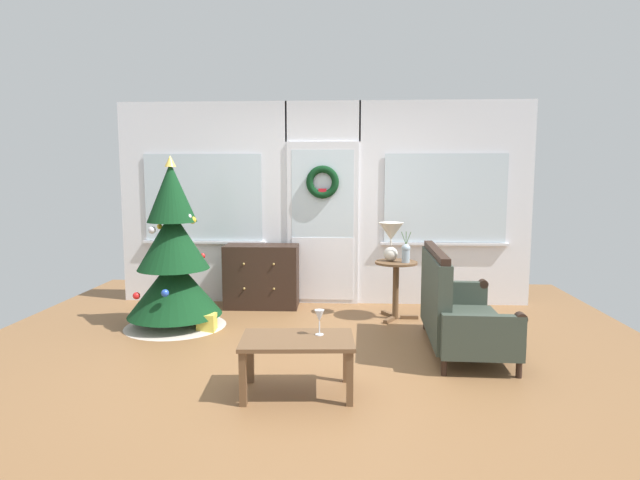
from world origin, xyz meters
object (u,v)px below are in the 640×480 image
christmas_tree (174,264)px  dresser_cabinet (262,276)px  side_table (396,278)px  flower_vase (406,252)px  gift_box (207,322)px  table_lamp (391,236)px  wine_glass (319,317)px  coffee_table (297,346)px  settee_sofa (455,311)px

christmas_tree → dresser_cabinet: christmas_tree is taller
side_table → christmas_tree: bearing=-169.9°
flower_vase → gift_box: size_ratio=1.90×
table_lamp → wine_glass: (-0.69, -2.09, -0.38)m
flower_vase → coffee_table: (-1.01, -2.08, -0.42)m
coffee_table → gift_box: 1.92m
table_lamp → side_table: bearing=-33.7°
christmas_tree → coffee_table: bearing=-48.7°
coffee_table → wine_glass: wine_glass is taller
dresser_cabinet → table_lamp: table_lamp is taller
christmas_tree → wine_glass: bearing=-44.2°
christmas_tree → dresser_cabinet: size_ratio=2.03×
flower_vase → gift_box: 2.30m
dresser_cabinet → flower_vase: bearing=-16.8°
christmas_tree → settee_sofa: 2.97m
table_lamp → flower_vase: size_ratio=1.26×
coffee_table → settee_sofa: bearing=38.1°
dresser_cabinet → settee_sofa: (2.08, -1.52, -0.01)m
table_lamp → christmas_tree: bearing=-168.7°
side_table → flower_vase: flower_vase is taller
table_lamp → coffee_table: size_ratio=0.50×
flower_vase → side_table: bearing=149.0°
side_table → flower_vase: size_ratio=1.90×
settee_sofa → table_lamp: table_lamp is taller
wine_glass → dresser_cabinet: bearing=108.9°
dresser_cabinet → flower_vase: (1.72, -0.52, 0.39)m
side_table → wine_glass: side_table is taller
dresser_cabinet → wine_glass: (0.86, -2.51, 0.18)m
table_lamp → coffee_table: 2.42m
gift_box → wine_glass: bearing=-48.8°
settee_sofa → coffee_table: size_ratio=1.68×
wine_glass → side_table: bearing=69.8°
side_table → gift_box: bearing=-163.6°
dresser_cabinet → gift_box: dresser_cabinet is taller
side_table → coffee_table: (-0.91, -2.14, -0.11)m
side_table → table_lamp: bearing=146.3°
christmas_tree → wine_glass: size_ratio=9.45×
flower_vase → coffee_table: bearing=-116.0°
side_table → table_lamp: table_lamp is taller
gift_box → flower_vase: bearing=14.2°
flower_vase → dresser_cabinet: bearing=163.2°
table_lamp → wine_glass: size_ratio=2.26×
christmas_tree → gift_box: (0.39, -0.17, -0.59)m
christmas_tree → coffee_table: 2.30m
christmas_tree → side_table: (2.42, 0.43, -0.21)m
dresser_cabinet → flower_vase: size_ratio=2.59×
coffee_table → wine_glass: bearing=29.3°
coffee_table → wine_glass: (0.16, 0.09, 0.21)m
dresser_cabinet → side_table: bearing=-15.8°
dresser_cabinet → table_lamp: (1.56, -0.42, 0.56)m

